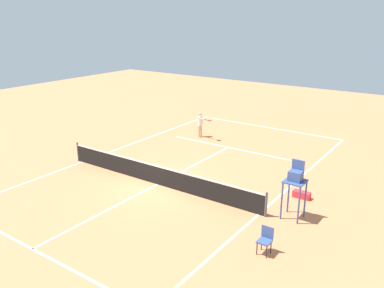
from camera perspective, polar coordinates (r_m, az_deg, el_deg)
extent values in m
plane|color=#D37A4C|center=(19.43, -4.96, -5.71)|extent=(60.00, 60.00, 0.00)
cube|color=white|center=(29.43, 10.57, 2.35)|extent=(10.69, 0.10, 0.01)
cube|color=white|center=(16.83, 9.42, -9.83)|extent=(0.10, 24.72, 0.01)
cube|color=white|center=(23.00, -15.28, -2.45)|extent=(0.10, 24.72, 0.01)
cube|color=white|center=(24.67, 5.16, -0.48)|extent=(8.02, 0.10, 0.01)
cube|color=white|center=(15.46, -21.71, -13.67)|extent=(8.02, 0.10, 0.01)
cube|color=white|center=(19.43, -4.96, -5.70)|extent=(0.10, 13.59, 0.01)
cylinder|color=#4C4C51|center=(16.48, 10.46, -8.45)|extent=(0.10, 0.10, 1.07)
cylinder|color=#4C4C51|center=(23.05, -15.87, -1.06)|extent=(0.10, 0.10, 1.07)
cube|color=black|center=(19.25, -4.99, -4.47)|extent=(11.29, 0.03, 0.91)
cube|color=white|center=(19.08, -5.03, -3.15)|extent=(11.29, 0.04, 0.06)
cylinder|color=#D8A884|center=(26.66, 1.29, 1.87)|extent=(0.12, 0.12, 0.78)
cylinder|color=#D8A884|center=(26.51, 1.00, 1.79)|extent=(0.12, 0.12, 0.78)
cylinder|color=white|center=(26.40, 1.15, 3.27)|extent=(0.28, 0.28, 0.61)
sphere|color=#D8A884|center=(26.28, 1.16, 4.28)|extent=(0.22, 0.22, 0.22)
cylinder|color=#D8A884|center=(26.53, 1.42, 3.42)|extent=(0.09, 0.09, 0.54)
cylinder|color=#D8A884|center=(26.04, 1.34, 3.59)|extent=(0.55, 0.16, 0.09)
cylinder|color=black|center=(25.78, 2.01, 3.44)|extent=(0.26, 0.07, 0.04)
ellipsoid|color=red|center=(25.60, 2.51, 3.33)|extent=(0.35, 0.32, 0.04)
sphere|color=#CCE033|center=(24.82, 1.98, -0.22)|extent=(0.07, 0.07, 0.07)
cylinder|color=#38518C|center=(16.13, 14.91, -8.45)|extent=(0.07, 0.07, 1.55)
cylinder|color=#38518C|center=(16.34, 12.60, -7.90)|extent=(0.07, 0.07, 1.55)
cylinder|color=#38518C|center=(16.73, 15.76, -7.53)|extent=(0.07, 0.07, 1.55)
cylinder|color=#38518C|center=(16.93, 13.52, -7.01)|extent=(0.07, 0.07, 1.55)
cube|color=#38518C|center=(16.20, 14.42, -5.14)|extent=(0.80, 0.80, 0.06)
cube|color=#38518C|center=(16.11, 14.48, -4.39)|extent=(0.50, 0.44, 0.40)
cube|color=#38518C|center=(16.16, 14.83, -3.02)|extent=(0.50, 0.06, 0.50)
cylinder|color=#262626|center=(14.08, 10.52, -14.84)|extent=(0.04, 0.04, 0.45)
cylinder|color=#262626|center=(14.20, 9.19, -14.45)|extent=(0.04, 0.04, 0.45)
cylinder|color=#262626|center=(14.36, 11.13, -14.18)|extent=(0.04, 0.04, 0.45)
cylinder|color=#262626|center=(14.48, 9.83, -13.81)|extent=(0.04, 0.04, 0.45)
cube|color=#38518C|center=(14.15, 10.23, -13.44)|extent=(0.44, 0.44, 0.06)
cube|color=#38518C|center=(14.19, 10.67, -12.18)|extent=(0.44, 0.04, 0.44)
cube|color=red|center=(18.59, 15.29, -6.96)|extent=(0.76, 0.32, 0.30)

